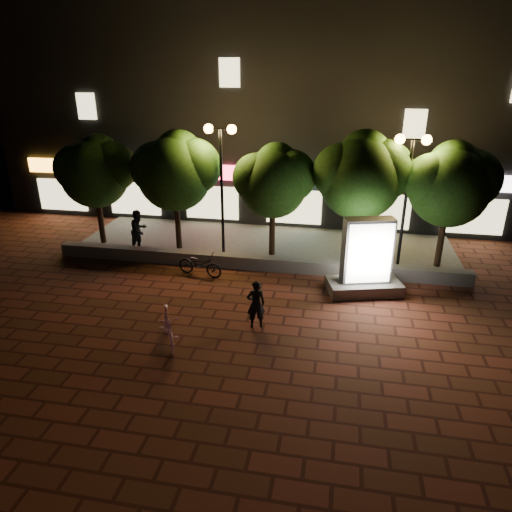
% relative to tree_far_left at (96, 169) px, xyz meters
% --- Properties ---
extents(ground, '(80.00, 80.00, 0.00)m').
position_rel_tree_far_left_xyz_m(ground, '(6.95, -5.46, -3.29)').
color(ground, '#5F291E').
rests_on(ground, ground).
extents(retaining_wall, '(16.00, 0.45, 0.50)m').
position_rel_tree_far_left_xyz_m(retaining_wall, '(6.95, -1.46, -3.04)').
color(retaining_wall, slate).
rests_on(retaining_wall, ground).
extents(sidewalk, '(16.00, 5.00, 0.08)m').
position_rel_tree_far_left_xyz_m(sidewalk, '(6.95, 1.04, -3.25)').
color(sidewalk, slate).
rests_on(sidewalk, ground).
extents(building_block, '(28.00, 8.12, 11.30)m').
position_rel_tree_far_left_xyz_m(building_block, '(6.94, 7.53, 1.70)').
color(building_block, black).
rests_on(building_block, ground).
extents(tree_far_left, '(3.36, 2.80, 4.63)m').
position_rel_tree_far_left_xyz_m(tree_far_left, '(0.00, 0.00, 0.00)').
color(tree_far_left, black).
rests_on(tree_far_left, sidewalk).
extents(tree_left, '(3.60, 3.00, 4.89)m').
position_rel_tree_far_left_xyz_m(tree_left, '(3.50, 0.00, 0.15)').
color(tree_left, black).
rests_on(tree_left, sidewalk).
extents(tree_mid, '(3.24, 2.70, 4.50)m').
position_rel_tree_far_left_xyz_m(tree_mid, '(7.50, -0.00, -0.08)').
color(tree_mid, black).
rests_on(tree_mid, sidewalk).
extents(tree_right, '(3.72, 3.10, 5.07)m').
position_rel_tree_far_left_xyz_m(tree_right, '(10.80, 0.00, 0.27)').
color(tree_right, black).
rests_on(tree_right, sidewalk).
extents(tree_far_right, '(3.48, 2.90, 4.76)m').
position_rel_tree_far_left_xyz_m(tree_far_right, '(14.00, 0.00, 0.08)').
color(tree_far_right, black).
rests_on(tree_far_right, sidewalk).
extents(street_lamp_left, '(1.26, 0.36, 5.18)m').
position_rel_tree_far_left_xyz_m(street_lamp_left, '(5.45, -0.26, 0.74)').
color(street_lamp_left, black).
rests_on(street_lamp_left, sidewalk).
extents(street_lamp_right, '(1.26, 0.36, 4.98)m').
position_rel_tree_far_left_xyz_m(street_lamp_right, '(12.45, -0.26, 0.60)').
color(street_lamp_right, black).
rests_on(street_lamp_right, sidewalk).
extents(ad_kiosk, '(2.71, 1.85, 2.67)m').
position_rel_tree_far_left_xyz_m(ad_kiosk, '(11.08, -2.74, -2.21)').
color(ad_kiosk, slate).
rests_on(ad_kiosk, ground).
extents(scooter_pink, '(1.30, 1.83, 1.09)m').
position_rel_tree_far_left_xyz_m(scooter_pink, '(5.63, -7.10, -2.75)').
color(scooter_pink, '#D78DBD').
rests_on(scooter_pink, ground).
extents(rider, '(0.65, 0.53, 1.53)m').
position_rel_tree_far_left_xyz_m(rider, '(7.84, -5.69, -2.53)').
color(rider, black).
rests_on(rider, ground).
extents(scooter_parked, '(1.86, 0.96, 0.93)m').
position_rel_tree_far_left_xyz_m(scooter_parked, '(5.11, -2.46, -2.83)').
color(scooter_parked, black).
rests_on(scooter_parked, ground).
extents(pedestrian, '(0.91, 1.03, 1.75)m').
position_rel_tree_far_left_xyz_m(pedestrian, '(1.95, -0.64, -2.34)').
color(pedestrian, black).
rests_on(pedestrian, sidewalk).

